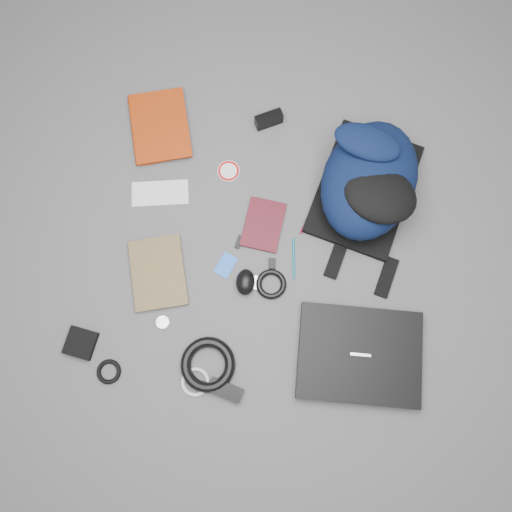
# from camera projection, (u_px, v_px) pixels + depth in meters

# --- Properties ---
(ground) EXTENTS (4.00, 4.00, 0.00)m
(ground) POSITION_uv_depth(u_px,v_px,m) (256.00, 257.00, 1.78)
(ground) COLOR #4F4F51
(ground) RESTS_ON ground
(backpack) EXTENTS (0.47, 0.58, 0.21)m
(backpack) POSITION_uv_depth(u_px,v_px,m) (369.00, 180.00, 1.73)
(backpack) COLOR black
(backpack) RESTS_ON ground
(laptop) EXTENTS (0.42, 0.33, 0.04)m
(laptop) POSITION_uv_depth(u_px,v_px,m) (359.00, 355.00, 1.69)
(laptop) COLOR black
(laptop) RESTS_ON ground
(textbook_red) EXTENTS (0.27, 0.33, 0.03)m
(textbook_red) POSITION_uv_depth(u_px,v_px,m) (132.00, 131.00, 1.87)
(textbook_red) COLOR #8E2708
(textbook_red) RESTS_ON ground
(comic_book) EXTENTS (0.24, 0.29, 0.02)m
(comic_book) POSITION_uv_depth(u_px,v_px,m) (132.00, 277.00, 1.75)
(comic_book) COLOR #C29D0D
(comic_book) RESTS_ON ground
(envelope) EXTENTS (0.22, 0.12, 0.00)m
(envelope) POSITION_uv_depth(u_px,v_px,m) (160.00, 193.00, 1.83)
(envelope) COLOR white
(envelope) RESTS_ON ground
(dvd_case) EXTENTS (0.16, 0.21, 0.01)m
(dvd_case) POSITION_uv_depth(u_px,v_px,m) (263.00, 225.00, 1.80)
(dvd_case) COLOR #3A0B12
(dvd_case) RESTS_ON ground
(compact_camera) EXTENTS (0.11, 0.08, 0.06)m
(compact_camera) POSITION_uv_depth(u_px,v_px,m) (269.00, 120.00, 1.86)
(compact_camera) COLOR black
(compact_camera) RESTS_ON ground
(sticker_disc) EXTENTS (0.10, 0.10, 0.00)m
(sticker_disc) POSITION_uv_depth(u_px,v_px,m) (229.00, 171.00, 1.85)
(sticker_disc) COLOR white
(sticker_disc) RESTS_ON ground
(pen_teal) EXTENTS (0.02, 0.15, 0.01)m
(pen_teal) POSITION_uv_depth(u_px,v_px,m) (294.00, 258.00, 1.77)
(pen_teal) COLOR #0D677D
(pen_teal) RESTS_ON ground
(pen_red) EXTENTS (0.07, 0.15, 0.01)m
(pen_red) POSITION_uv_depth(u_px,v_px,m) (310.00, 215.00, 1.81)
(pen_red) COLOR maroon
(pen_red) RESTS_ON ground
(id_badge) EXTENTS (0.08, 0.10, 0.00)m
(id_badge) POSITION_uv_depth(u_px,v_px,m) (226.00, 265.00, 1.77)
(id_badge) COLOR blue
(id_badge) RESTS_ON ground
(usb_black) EXTENTS (0.03, 0.05, 0.01)m
(usb_black) POSITION_uv_depth(u_px,v_px,m) (239.00, 242.00, 1.79)
(usb_black) COLOR black
(usb_black) RESTS_ON ground
(usb_silver) EXTENTS (0.03, 0.05, 0.01)m
(usb_silver) POSITION_uv_depth(u_px,v_px,m) (256.00, 283.00, 1.75)
(usb_silver) COLOR silver
(usb_silver) RESTS_ON ground
(key_fob) EXTENTS (0.03, 0.04, 0.01)m
(key_fob) POSITION_uv_depth(u_px,v_px,m) (272.00, 264.00, 1.77)
(key_fob) COLOR black
(key_fob) RESTS_ON ground
(mouse) EXTENTS (0.07, 0.09, 0.05)m
(mouse) POSITION_uv_depth(u_px,v_px,m) (245.00, 282.00, 1.74)
(mouse) COLOR black
(mouse) RESTS_ON ground
(headphone_left) EXTENTS (0.05, 0.05, 0.01)m
(headphone_left) POSITION_uv_depth(u_px,v_px,m) (163.00, 322.00, 1.72)
(headphone_left) COLOR #BBBABD
(headphone_left) RESTS_ON ground
(headphone_right) EXTENTS (0.06, 0.06, 0.01)m
(headphone_right) POSITION_uv_depth(u_px,v_px,m) (177.00, 296.00, 1.74)
(headphone_right) COLOR #ACACAE
(headphone_right) RESTS_ON ground
(cable_coil) EXTENTS (0.11, 0.11, 0.02)m
(cable_coil) POSITION_uv_depth(u_px,v_px,m) (271.00, 284.00, 1.75)
(cable_coil) COLOR black
(cable_coil) RESTS_ON ground
(power_brick) EXTENTS (0.12, 0.08, 0.03)m
(power_brick) POSITION_uv_depth(u_px,v_px,m) (226.00, 390.00, 1.67)
(power_brick) COLOR black
(power_brick) RESTS_ON ground
(power_cord_coil) EXTENTS (0.20, 0.20, 0.04)m
(power_cord_coil) POSITION_uv_depth(u_px,v_px,m) (208.00, 365.00, 1.68)
(power_cord_coil) COLOR black
(power_cord_coil) RESTS_ON ground
(pouch) EXTENTS (0.12, 0.12, 0.03)m
(pouch) POSITION_uv_depth(u_px,v_px,m) (81.00, 343.00, 1.70)
(pouch) COLOR black
(pouch) RESTS_ON ground
(earbud_coil) EXTENTS (0.10, 0.10, 0.02)m
(earbud_coil) POSITION_uv_depth(u_px,v_px,m) (109.00, 372.00, 1.69)
(earbud_coil) COLOR black
(earbud_coil) RESTS_ON ground
(white_cable_coil) EXTENTS (0.12, 0.12, 0.01)m
(white_cable_coil) POSITION_uv_depth(u_px,v_px,m) (195.00, 382.00, 1.68)
(white_cable_coil) COLOR silver
(white_cable_coil) RESTS_ON ground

